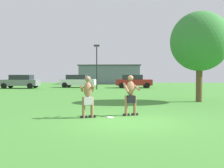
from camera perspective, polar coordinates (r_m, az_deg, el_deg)
ground_plane at (r=9.18m, az=3.80°, el=-8.39°), size 80.00×80.00×0.00m
player_with_cap at (r=9.84m, az=-5.45°, el=-2.49°), size 0.60×0.71×1.63m
player_in_black at (r=10.34m, az=4.19°, el=-2.36°), size 0.70×0.71×1.64m
frisbee at (r=9.95m, az=-0.45°, el=-7.48°), size 0.27×0.27×0.03m
car_gray_near_post at (r=31.54m, az=-19.85°, el=0.58°), size 4.36×2.15×1.58m
car_white_mid_lot at (r=31.81m, az=-7.61°, el=0.71°), size 4.39×2.22×1.58m
car_red_far_end at (r=30.72m, az=4.79°, el=0.67°), size 4.42×2.27×1.58m
lamp_post at (r=27.69m, az=-3.44°, el=5.07°), size 0.60×0.24×4.84m
outbuilding_behind_lot at (r=43.92m, az=-0.35°, el=2.18°), size 10.28×6.70×3.19m
tree_left_field at (r=16.37m, az=19.07°, el=8.97°), size 3.51×3.51×5.44m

